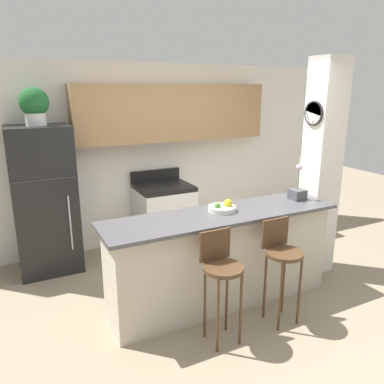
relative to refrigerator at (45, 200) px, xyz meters
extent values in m
plane|color=gray|center=(1.53, -1.63, -0.90)|extent=(14.00, 14.00, 0.00)
cube|color=white|center=(1.53, 0.37, 0.38)|extent=(5.60, 0.06, 2.55)
cube|color=#9E754C|center=(1.79, 0.18, 0.99)|extent=(2.77, 0.32, 0.77)
cube|color=white|center=(1.55, 0.20, 0.76)|extent=(0.65, 0.28, 0.12)
cube|color=white|center=(2.96, -1.49, 0.38)|extent=(0.36, 0.32, 2.55)
cylinder|color=black|center=(2.77, -1.49, 1.04)|extent=(0.02, 0.27, 0.27)
cylinder|color=white|center=(2.76, -1.49, 1.04)|extent=(0.01, 0.24, 0.24)
cube|color=beige|center=(1.53, -1.63, -0.42)|extent=(2.37, 0.52, 0.96)
cube|color=#4C4C51|center=(1.53, -1.63, 0.08)|extent=(2.49, 0.64, 0.03)
cube|color=black|center=(0.00, 0.00, -0.29)|extent=(0.72, 0.62, 1.22)
cube|color=black|center=(0.00, 0.00, 0.61)|extent=(0.72, 0.62, 0.57)
cube|color=#333333|center=(0.00, -0.31, 0.32)|extent=(0.68, 0.01, 0.01)
cylinder|color=#B2B2B7|center=(0.23, -0.32, -0.23)|extent=(0.02, 0.02, 0.67)
cube|color=white|center=(1.55, -0.01, -0.47)|extent=(0.75, 0.65, 0.85)
cube|color=black|center=(1.55, -0.01, -0.02)|extent=(0.75, 0.65, 0.06)
cube|color=black|center=(1.55, 0.30, 0.09)|extent=(0.75, 0.04, 0.16)
cube|color=black|center=(1.55, -0.34, -0.43)|extent=(0.45, 0.01, 0.27)
cylinder|color=#4C331E|center=(1.19, -2.20, -0.18)|extent=(0.35, 0.35, 0.03)
cube|color=#4C331E|center=(1.19, -2.05, -0.02)|extent=(0.30, 0.02, 0.28)
cylinder|color=#4C331E|center=(1.08, -2.31, -0.55)|extent=(0.02, 0.02, 0.70)
cylinder|color=#4C331E|center=(1.31, -2.31, -0.55)|extent=(0.02, 0.02, 0.70)
cylinder|color=#4C331E|center=(1.08, -2.08, -0.55)|extent=(0.02, 0.02, 0.70)
cylinder|color=#4C331E|center=(1.31, -2.08, -0.55)|extent=(0.02, 0.02, 0.70)
cylinder|color=#4C331E|center=(1.86, -2.20, -0.18)|extent=(0.35, 0.35, 0.03)
cube|color=#4C331E|center=(1.86, -2.05, -0.02)|extent=(0.30, 0.02, 0.28)
cylinder|color=#4C331E|center=(1.75, -2.31, -0.55)|extent=(0.02, 0.02, 0.70)
cylinder|color=#4C331E|center=(1.97, -2.31, -0.55)|extent=(0.02, 0.02, 0.70)
cylinder|color=#4C331E|center=(1.75, -2.08, -0.55)|extent=(0.02, 0.02, 0.70)
cylinder|color=#4C331E|center=(1.97, -2.08, -0.55)|extent=(0.02, 0.02, 0.70)
cylinder|color=silver|center=(0.00, 0.00, 0.97)|extent=(0.23, 0.23, 0.14)
sphere|color=#1E5B28|center=(0.00, 0.00, 1.16)|extent=(0.33, 0.33, 0.33)
cube|color=#4C4C51|center=(2.53, -1.58, 0.15)|extent=(0.16, 0.16, 0.11)
cylinder|color=#386633|center=(2.53, -1.58, 0.33)|extent=(0.01, 0.01, 0.24)
sphere|color=#E5B2D1|center=(2.53, -1.58, 0.47)|extent=(0.07, 0.07, 0.07)
cylinder|color=silver|center=(1.55, -1.57, 0.12)|extent=(0.28, 0.28, 0.05)
sphere|color=gold|center=(1.61, -1.59, 0.18)|extent=(0.09, 0.09, 0.09)
sphere|color=#4C7F2D|center=(1.49, -1.58, 0.17)|extent=(0.06, 0.06, 0.06)
camera|label=1|loc=(-0.36, -4.68, 1.30)|focal=35.00mm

